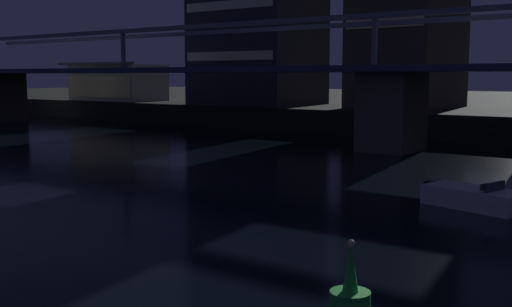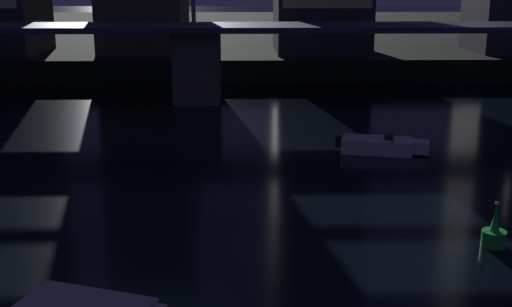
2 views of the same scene
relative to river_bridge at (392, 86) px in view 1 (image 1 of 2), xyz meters
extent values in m
cube|color=#4C4944|center=(-49.25, 0.01, -1.83)|extent=(3.60, 4.40, 5.55)
cube|color=#4C4944|center=(0.00, 0.01, -1.83)|extent=(3.60, 4.40, 5.55)
cube|color=#2D3856|center=(0.00, 0.01, 1.17)|extent=(104.51, 6.40, 0.45)
cube|color=slate|center=(0.00, -2.89, 4.60)|extent=(104.51, 0.36, 0.36)
cube|color=slate|center=(0.00, 2.91, 4.60)|extent=(104.51, 0.36, 0.36)
cube|color=slate|center=(-24.63, -2.89, 3.00)|extent=(0.30, 0.30, 3.20)
cube|color=slate|center=(0.00, -2.89, 3.00)|extent=(0.30, 0.30, 3.20)
cube|color=beige|center=(-22.34, 9.00, 2.69)|extent=(11.19, 0.10, 0.90)
cube|color=beige|center=(-22.34, 9.00, 7.77)|extent=(11.19, 0.10, 0.90)
cube|color=beige|center=(-6.43, 11.64, 5.42)|extent=(7.64, 0.10, 0.90)
cube|color=#B2AD9E|center=(-42.75, 12.01, -0.20)|extent=(12.00, 6.00, 4.40)
cube|color=#EAD88C|center=(-42.75, 8.96, -0.64)|extent=(11.20, 0.10, 2.64)
cube|color=#4C4C51|center=(-42.75, 8.41, 2.15)|extent=(12.40, 1.60, 0.30)
cube|color=silver|center=(11.11, -16.01, -4.20)|extent=(4.23, 2.68, 0.80)
cube|color=#283342|center=(11.94, -16.21, -3.62)|extent=(0.42, 1.34, 0.36)
cube|color=#262628|center=(11.69, -16.15, -3.68)|extent=(0.52, 0.64, 0.24)
cube|color=black|center=(9.02, -15.50, -4.10)|extent=(0.44, 0.44, 0.60)
cylinder|color=green|center=(12.76, -29.37, -4.30)|extent=(0.90, 0.90, 0.60)
cone|color=green|center=(12.76, -29.37, -3.50)|extent=(0.36, 0.36, 1.00)
sphere|color=#F2EAB2|center=(12.76, -29.37, -2.92)|extent=(0.16, 0.16, 0.16)
camera|label=1|loc=(19.14, -41.25, 0.68)|focal=44.36mm
camera|label=2|loc=(3.42, -51.68, 5.13)|focal=45.89mm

